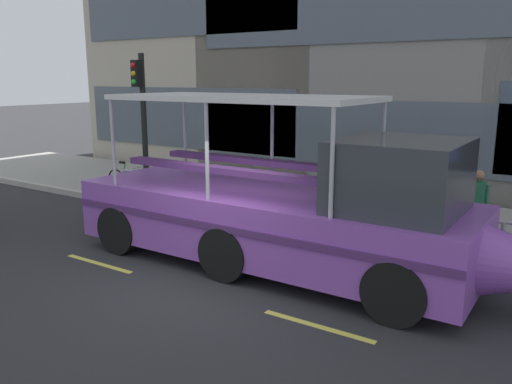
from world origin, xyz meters
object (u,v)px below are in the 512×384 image
Objects in this scene: traffic_light_pole at (142,112)px; pedestrian_near_bow at (477,199)px; duck_tour_boat at (294,214)px; leaned_bicycle at (128,181)px.

traffic_light_pole is 8.98m from pedestrian_near_bow.
pedestrian_near_bow is at bearing 49.77° from duck_tour_boat.
pedestrian_near_bow reaches higher than leaned_bicycle.
duck_tour_boat is 6.27× the size of pedestrian_near_bow.
traffic_light_pole reaches higher than duck_tour_boat.
traffic_light_pole is 0.42× the size of duck_tour_boat.
leaned_bicycle is 9.68m from pedestrian_near_bow.
leaned_bicycle is 1.12× the size of pedestrian_near_bow.
duck_tour_boat is (6.20, -2.29, -1.54)m from traffic_light_pole.
pedestrian_near_bow is at bearing 5.14° from traffic_light_pole.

